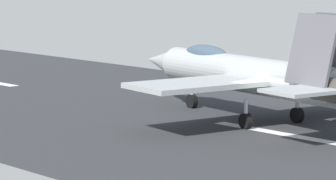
% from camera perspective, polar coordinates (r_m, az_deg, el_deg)
% --- Properties ---
extents(ground_plane, '(400.00, 400.00, 0.00)m').
position_cam_1_polar(ground_plane, '(44.12, 6.15, -2.53)').
color(ground_plane, slate).
extents(runway_strip, '(240.00, 26.00, 0.02)m').
position_cam_1_polar(runway_strip, '(44.11, 6.16, -2.52)').
color(runway_strip, '#2E2F31').
rests_on(runway_strip, ground).
extents(fighter_jet, '(17.45, 14.25, 5.58)m').
position_cam_1_polar(fighter_jet, '(46.80, 4.93, 1.01)').
color(fighter_jet, '#A2A5A2').
rests_on(fighter_jet, ground).
extents(marker_cone_mid, '(0.44, 0.44, 0.55)m').
position_cam_1_polar(marker_cone_mid, '(57.94, 8.15, 0.15)').
color(marker_cone_mid, orange).
rests_on(marker_cone_mid, ground).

